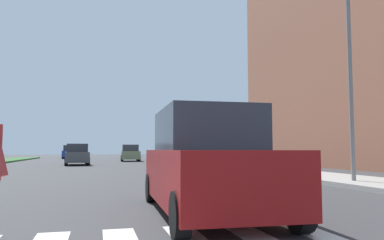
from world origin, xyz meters
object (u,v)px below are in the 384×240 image
at_px(suv_crossing, 207,163).
at_px(sedan_far_horizon, 70,152).
at_px(sedan_distant, 130,153).
at_px(street_lamp_right, 347,51).
at_px(sedan_midblock, 77,155).

distance_m(suv_crossing, sedan_far_horizon, 45.59).
distance_m(suv_crossing, sedan_distant, 32.51).
bearing_deg(sedan_distant, suv_crossing, -92.42).
relative_size(sedan_distant, sedan_far_horizon, 1.09).
xyz_separation_m(street_lamp_right, sedan_far_horizon, (-11.77, 41.10, -3.78)).
bearing_deg(sedan_distant, street_lamp_right, -80.10).
relative_size(street_lamp_right, sedan_far_horizon, 1.81).
height_order(sedan_distant, sedan_far_horizon, sedan_far_horizon).
distance_m(street_lamp_right, sedan_distant, 28.99).
height_order(suv_crossing, sedan_far_horizon, suv_crossing).
relative_size(sedan_midblock, sedan_far_horizon, 1.07).
distance_m(suv_crossing, sedan_midblock, 24.04).
relative_size(street_lamp_right, sedan_distant, 1.67).
distance_m(street_lamp_right, suv_crossing, 8.41).
xyz_separation_m(sedan_midblock, sedan_distant, (4.88, 8.70, 0.03)).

